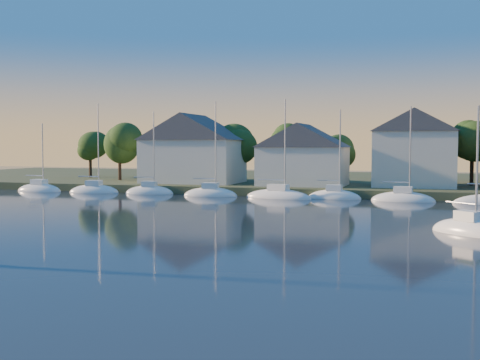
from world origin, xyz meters
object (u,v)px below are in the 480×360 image
at_px(clubhouse_centre, 303,154).
at_px(drifting_sailboat_right, 468,233).
at_px(clubhouse_west, 193,148).
at_px(clubhouse_east, 415,147).

distance_m(clubhouse_centre, drifting_sailboat_right, 38.16).
bearing_deg(drifting_sailboat_right, clubhouse_centre, 160.75).
relative_size(clubhouse_west, drifting_sailboat_right, 1.36).
relative_size(clubhouse_east, drifting_sailboat_right, 1.05).
relative_size(clubhouse_centre, drifting_sailboat_right, 1.15).
xyz_separation_m(clubhouse_west, drifting_sailboat_right, (34.84, -33.80, -5.83)).
xyz_separation_m(clubhouse_east, drifting_sailboat_right, (4.84, -34.80, -5.90)).
height_order(clubhouse_west, clubhouse_centre, clubhouse_west).
bearing_deg(drifting_sailboat_right, clubhouse_east, 138.80).
relative_size(clubhouse_centre, clubhouse_east, 1.10).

